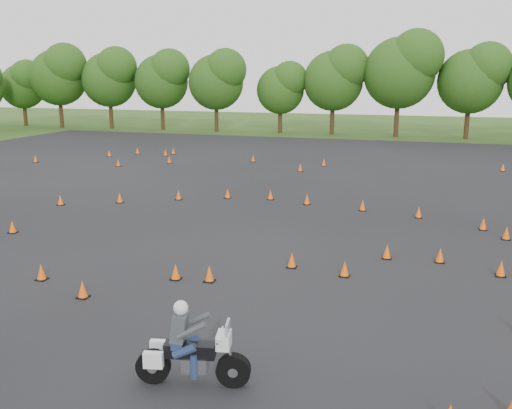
# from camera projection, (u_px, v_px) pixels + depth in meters

# --- Properties ---
(ground) EXTENTS (140.00, 140.00, 0.00)m
(ground) POSITION_uv_depth(u_px,v_px,m) (218.00, 271.00, 17.45)
(ground) COLOR #2D5119
(ground) RESTS_ON ground
(asphalt_pad) EXTENTS (62.00, 62.00, 0.00)m
(asphalt_pad) POSITION_uv_depth(u_px,v_px,m) (271.00, 223.00, 23.03)
(asphalt_pad) COLOR black
(asphalt_pad) RESTS_ON ground
(treeline) EXTENTS (87.48, 32.21, 10.33)m
(treeline) POSITION_uv_depth(u_px,v_px,m) (377.00, 89.00, 48.25)
(treeline) COLOR #264B15
(treeline) RESTS_ON ground
(traffic_cones) EXTENTS (36.68, 33.51, 0.45)m
(traffic_cones) POSITION_uv_depth(u_px,v_px,m) (266.00, 220.00, 22.61)
(traffic_cones) COLOR #FF5B0A
(traffic_cones) RESTS_ON asphalt_pad
(rider_grey) EXTENTS (2.33, 1.12, 1.73)m
(rider_grey) POSITION_uv_depth(u_px,v_px,m) (192.00, 343.00, 10.88)
(rider_grey) COLOR #393D40
(rider_grey) RESTS_ON ground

